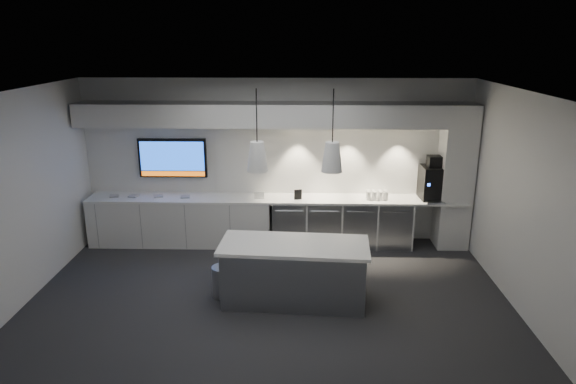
{
  "coord_description": "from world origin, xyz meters",
  "views": [
    {
      "loc": [
        0.45,
        -6.67,
        3.69
      ],
      "look_at": [
        0.25,
        1.1,
        1.33
      ],
      "focal_mm": 32.0,
      "sensor_mm": 36.0,
      "label": 1
    }
  ],
  "objects_px": {
    "wall_tv": "(173,158)",
    "island": "(294,272)",
    "bin": "(223,281)",
    "coffee_machine": "(433,181)"
  },
  "relations": [
    {
      "from": "bin",
      "to": "coffee_machine",
      "type": "xyz_separation_m",
      "value": [
        3.49,
        2.03,
        0.99
      ]
    },
    {
      "from": "wall_tv",
      "to": "bin",
      "type": "xyz_separation_m",
      "value": [
        1.22,
        -2.27,
        -1.33
      ]
    },
    {
      "from": "island",
      "to": "coffee_machine",
      "type": "relative_size",
      "value": 2.76
    },
    {
      "from": "wall_tv",
      "to": "coffee_machine",
      "type": "height_order",
      "value": "wall_tv"
    },
    {
      "from": "coffee_machine",
      "to": "bin",
      "type": "bearing_deg",
      "value": -152.48
    },
    {
      "from": "bin",
      "to": "island",
      "type": "bearing_deg",
      "value": -7.16
    },
    {
      "from": "wall_tv",
      "to": "island",
      "type": "bearing_deg",
      "value": -46.68
    },
    {
      "from": "island",
      "to": "bin",
      "type": "distance_m",
      "value": 1.08
    },
    {
      "from": "wall_tv",
      "to": "island",
      "type": "distance_m",
      "value": 3.49
    },
    {
      "from": "coffee_machine",
      "to": "island",
      "type": "bearing_deg",
      "value": -141.12
    }
  ]
}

